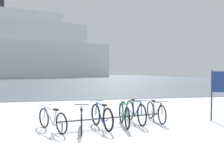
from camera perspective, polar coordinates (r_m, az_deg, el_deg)
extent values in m
cube|color=slate|center=(70.19, -11.50, 1.36)|extent=(80.00, 110.00, 0.08)
cube|color=#47474C|center=(15.32, -7.75, -3.85)|extent=(80.00, 0.50, 0.05)
cylinder|color=#4C5156|center=(7.96, -0.09, -7.91)|extent=(3.53, 0.76, 0.05)
cylinder|color=#4C5156|center=(7.50, -11.64, -9.75)|extent=(0.04, 0.04, 0.28)
cylinder|color=#4C5156|center=(8.75, 9.73, -7.90)|extent=(0.04, 0.04, 0.28)
torus|color=black|center=(8.03, -15.70, -7.69)|extent=(0.34, 0.57, 0.63)
torus|color=black|center=(7.08, -11.78, -9.06)|extent=(0.34, 0.57, 0.63)
cylinder|color=silver|center=(7.69, -14.55, -7.29)|extent=(0.31, 0.51, 0.53)
cylinder|color=silver|center=(7.39, -13.28, -7.87)|extent=(0.13, 0.19, 0.47)
cylinder|color=silver|center=(7.59, -14.29, -5.67)|extent=(0.38, 0.64, 0.08)
cylinder|color=silver|center=(7.29, -12.69, -9.29)|extent=(0.26, 0.43, 0.18)
cylinder|color=silver|center=(7.96, -15.59, -6.45)|extent=(0.09, 0.12, 0.37)
cube|color=black|center=(7.27, -12.99, -5.88)|extent=(0.17, 0.21, 0.05)
cylinder|color=silver|center=(7.89, -15.48, -4.83)|extent=(0.41, 0.25, 0.02)
torus|color=black|center=(7.99, -7.20, -7.66)|extent=(0.10, 0.62, 0.62)
torus|color=black|center=(6.93, -7.17, -9.30)|extent=(0.10, 0.62, 0.62)
cylinder|color=#1E2328|center=(7.63, -7.19, -7.32)|extent=(0.09, 0.57, 0.53)
cylinder|color=#1E2328|center=(7.28, -7.19, -7.98)|extent=(0.05, 0.20, 0.47)
cylinder|color=#1E2328|center=(7.51, -7.20, -5.70)|extent=(0.10, 0.71, 0.08)
cylinder|color=#1E2328|center=(7.17, -7.18, -9.46)|extent=(0.08, 0.47, 0.17)
cylinder|color=#1E2328|center=(7.92, -7.20, -6.42)|extent=(0.05, 0.12, 0.37)
cube|color=black|center=(7.16, -7.20, -5.97)|extent=(0.10, 0.21, 0.05)
cylinder|color=#1E2328|center=(7.85, -7.21, -4.79)|extent=(0.46, 0.07, 0.02)
torus|color=black|center=(8.11, -3.85, -7.16)|extent=(0.22, 0.71, 0.71)
torus|color=black|center=(7.24, -0.93, -8.37)|extent=(0.22, 0.71, 0.71)
cylinder|color=#3359B2|center=(7.81, -2.98, -6.62)|extent=(0.15, 0.51, 0.60)
cylinder|color=#3359B2|center=(7.53, -2.03, -7.17)|extent=(0.08, 0.18, 0.53)
cylinder|color=#3359B2|center=(7.70, -2.77, -4.78)|extent=(0.18, 0.62, 0.09)
cylinder|color=#3359B2|center=(7.44, -1.61, -8.70)|extent=(0.13, 0.42, 0.19)
cylinder|color=#3359B2|center=(8.05, -3.76, -5.75)|extent=(0.06, 0.11, 0.42)
cube|color=black|center=(7.41, -1.81, -4.96)|extent=(0.12, 0.21, 0.05)
cylinder|color=#3359B2|center=(7.98, -3.66, -3.97)|extent=(0.45, 0.13, 0.02)
torus|color=black|center=(7.51, 3.60, -8.03)|extent=(0.10, 0.70, 0.70)
torus|color=black|center=(8.47, 2.20, -6.77)|extent=(0.10, 0.70, 0.70)
cylinder|color=#2D8C60|center=(7.80, 3.11, -6.68)|extent=(0.08, 0.53, 0.59)
cylinder|color=#2D8C60|center=(8.12, 2.65, -6.48)|extent=(0.05, 0.19, 0.53)
cylinder|color=#2D8C60|center=(7.83, 3.00, -4.73)|extent=(0.08, 0.65, 0.08)
cylinder|color=#2D8C60|center=(8.28, 2.47, -7.55)|extent=(0.07, 0.44, 0.19)
cylinder|color=#2D8C60|center=(7.51, 3.54, -6.45)|extent=(0.04, 0.11, 0.41)
cube|color=black|center=(8.14, 2.56, -4.33)|extent=(0.09, 0.21, 0.05)
cylinder|color=#2D8C60|center=(7.51, 3.49, -4.49)|extent=(0.46, 0.06, 0.02)
torus|color=black|center=(8.00, 7.02, -7.27)|extent=(0.10, 0.73, 0.73)
torus|color=black|center=(8.99, 4.21, -6.13)|extent=(0.10, 0.73, 0.73)
cylinder|color=#3359B2|center=(8.29, 6.04, -5.99)|extent=(0.08, 0.57, 0.61)
cylinder|color=#3359B2|center=(8.62, 5.12, -5.81)|extent=(0.05, 0.20, 0.55)
cylinder|color=#3359B2|center=(8.33, 5.83, -4.08)|extent=(0.09, 0.71, 0.09)
cylinder|color=#3359B2|center=(8.79, 4.75, -6.88)|extent=(0.07, 0.48, 0.20)
cylinder|color=#3359B2|center=(8.00, 6.91, -5.73)|extent=(0.04, 0.12, 0.43)
cube|color=black|center=(8.66, 4.93, -3.72)|extent=(0.09, 0.21, 0.05)
cylinder|color=#3359B2|center=(8.00, 6.81, -3.83)|extent=(0.46, 0.06, 0.02)
torus|color=black|center=(8.38, 11.68, -7.09)|extent=(0.05, 0.66, 0.66)
torus|color=black|center=(9.36, 9.00, -6.02)|extent=(0.05, 0.66, 0.66)
cylinder|color=gray|center=(8.67, 10.75, -5.95)|extent=(0.04, 0.56, 0.56)
cylinder|color=gray|center=(9.00, 9.87, -5.77)|extent=(0.04, 0.20, 0.50)
cylinder|color=gray|center=(8.71, 10.56, -4.30)|extent=(0.04, 0.70, 0.08)
cylinder|color=gray|center=(9.16, 9.51, -6.69)|extent=(0.04, 0.47, 0.18)
cylinder|color=gray|center=(8.38, 11.58, -5.76)|extent=(0.04, 0.12, 0.39)
cube|color=black|center=(9.03, 9.70, -3.93)|extent=(0.08, 0.20, 0.05)
cylinder|color=gray|center=(8.39, 11.49, -4.08)|extent=(0.46, 0.03, 0.02)
cylinder|color=#33383D|center=(9.47, 22.38, -2.49)|extent=(0.05, 0.05, 1.84)
cube|color=navy|center=(9.53, 23.82, 0.49)|extent=(0.54, 0.17, 0.75)
cube|color=white|center=(84.07, -18.86, 5.46)|extent=(54.03, 21.47, 11.53)
cube|color=white|center=(84.82, -19.87, 11.49)|extent=(40.74, 17.04, 6.34)
cube|color=white|center=(85.68, -19.93, 14.65)|extent=(24.86, 12.01, 3.23)
cylinder|color=#26262D|center=(86.24, -24.59, 17.36)|extent=(1.74, 1.74, 5.19)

